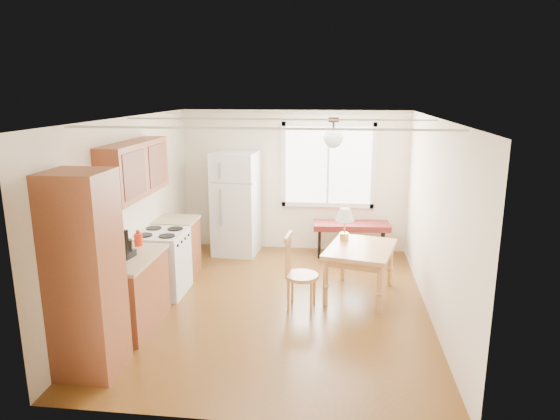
% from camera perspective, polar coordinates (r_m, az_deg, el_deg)
% --- Properties ---
extents(room_shell, '(4.60, 5.60, 2.62)m').
position_cam_1_polar(room_shell, '(6.50, -0.33, -0.60)').
color(room_shell, '#4D2C0F').
rests_on(room_shell, ground).
extents(kitchen_run, '(0.65, 3.40, 2.20)m').
position_cam_1_polar(kitchen_run, '(6.47, -16.36, -5.04)').
color(kitchen_run, brown).
rests_on(kitchen_run, ground).
extents(window_unit, '(1.64, 0.05, 1.51)m').
position_cam_1_polar(window_unit, '(8.83, 5.52, 5.12)').
color(window_unit, white).
rests_on(window_unit, room_shell).
extents(pendant_light, '(0.26, 0.26, 0.40)m').
position_cam_1_polar(pendant_light, '(6.69, 6.11, 8.30)').
color(pendant_light, '#311E16').
rests_on(pendant_light, room_shell).
extents(refrigerator, '(0.80, 0.80, 1.80)m').
position_cam_1_polar(refrigerator, '(8.78, -5.04, 0.78)').
color(refrigerator, silver).
rests_on(refrigerator, ground).
extents(bench, '(1.33, 0.56, 0.60)m').
position_cam_1_polar(bench, '(8.71, 8.16, -1.90)').
color(bench, maroon).
rests_on(bench, ground).
extents(dining_table, '(1.10, 1.31, 0.72)m').
position_cam_1_polar(dining_table, '(7.08, 9.15, -4.97)').
color(dining_table, '#B37B45').
rests_on(dining_table, ground).
extents(chair, '(0.45, 0.44, 1.01)m').
position_cam_1_polar(chair, '(6.60, 1.68, -6.51)').
color(chair, '#B37B45').
rests_on(chair, ground).
extents(table_lamp, '(0.27, 0.27, 0.47)m').
position_cam_1_polar(table_lamp, '(7.23, 7.42, -0.82)').
color(table_lamp, gold).
rests_on(table_lamp, dining_table).
extents(coffee_maker, '(0.22, 0.26, 0.37)m').
position_cam_1_polar(coffee_maker, '(6.19, -17.43, -4.08)').
color(coffee_maker, black).
rests_on(coffee_maker, kitchen_run).
extents(kettle, '(0.11, 0.11, 0.21)m').
position_cam_1_polar(kettle, '(6.64, -15.89, -3.19)').
color(kettle, red).
rests_on(kettle, kitchen_run).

